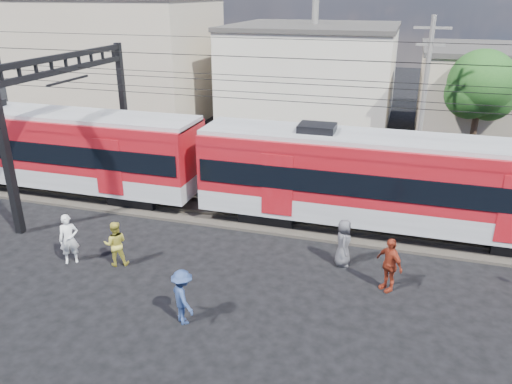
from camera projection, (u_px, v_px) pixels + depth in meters
ground at (209, 322)px, 15.47m from camera, size 120.00×120.00×0.00m
track_bed at (275, 217)px, 22.56m from camera, size 70.00×3.40×0.12m
rail_near at (270, 221)px, 21.85m from camera, size 70.00×0.12×0.12m
rail_far at (279, 208)px, 23.18m from camera, size 70.00×0.12×0.12m
commuter_train at (398, 180)px, 20.31m from camera, size 50.30×3.08×4.17m
catenary at (95, 94)px, 22.98m from camera, size 70.00×9.30×7.52m
building_west at (120, 58)px, 39.61m from camera, size 14.28×10.20×9.30m
building_midwest at (313, 73)px, 38.64m from camera, size 12.24×12.24×7.30m
utility_pole_mid at (424, 97)px, 25.51m from camera, size 1.80×0.24×8.50m
tree_near at (484, 87)px, 27.36m from camera, size 3.82×3.64×6.72m
pedestrian_a at (69, 239)px, 18.57m from camera, size 0.84×0.78×1.93m
pedestrian_b at (116, 244)px, 18.43m from camera, size 1.05×0.97×1.74m
pedestrian_c at (183, 297)px, 15.15m from camera, size 1.31×1.28×1.81m
pedestrian_d at (389, 264)px, 16.83m from camera, size 1.15×1.13×1.94m
pedestrian_e at (343, 243)px, 18.40m from camera, size 0.70×0.96×1.83m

